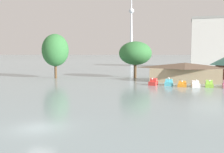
# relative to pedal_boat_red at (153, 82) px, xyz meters

# --- Properties ---
(ground_plane) EXTENTS (2000.00, 2000.00, 0.00)m
(ground_plane) POSITION_rel_pedal_boat_red_xyz_m (-5.83, -34.47, -0.57)
(ground_plane) COLOR gray
(pedal_boat_red) EXTENTS (1.81, 2.56, 1.59)m
(pedal_boat_red) POSITION_rel_pedal_boat_red_xyz_m (0.00, 0.00, 0.00)
(pedal_boat_red) COLOR red
(pedal_boat_red) RESTS_ON ground
(pedal_boat_cyan) EXTENTS (1.74, 2.49, 1.77)m
(pedal_boat_cyan) POSITION_rel_pedal_boat_red_xyz_m (3.18, 0.63, -0.04)
(pedal_boat_cyan) COLOR #4CB7CC
(pedal_boat_cyan) RESTS_ON ground
(pedal_boat_orange) EXTENTS (1.76, 2.65, 1.34)m
(pedal_boat_orange) POSITION_rel_pedal_boat_red_xyz_m (5.92, -0.76, -0.13)
(pedal_boat_orange) COLOR orange
(pedal_boat_orange) RESTS_ON ground
(pedal_boat_white) EXTENTS (1.80, 2.90, 1.57)m
(pedal_boat_white) POSITION_rel_pedal_boat_red_xyz_m (8.47, -0.56, -0.06)
(pedal_boat_white) COLOR white
(pedal_boat_white) RESTS_ON ground
(pedal_boat_lime) EXTENTS (1.52, 2.52, 1.52)m
(pedal_boat_lime) POSITION_rel_pedal_boat_red_xyz_m (11.10, -0.12, -0.04)
(pedal_boat_lime) COLOR #8CCC3F
(pedal_boat_lime) RESTS_ON ground
(boathouse) EXTENTS (16.95, 7.80, 4.49)m
(boathouse) POSITION_rel_pedal_boat_red_xyz_m (6.30, 8.27, 1.78)
(boathouse) COLOR tan
(boathouse) RESTS_ON ground
(shoreline_tree_tall_left) EXTENTS (7.04, 7.04, 11.78)m
(shoreline_tree_tall_left) POSITION_rel_pedal_boat_red_xyz_m (-26.95, 7.14, 6.93)
(shoreline_tree_tall_left) COLOR brown
(shoreline_tree_tall_left) RESTS_ON ground
(shoreline_tree_mid) EXTENTS (8.82, 8.82, 9.87)m
(shoreline_tree_mid) POSITION_rel_pedal_boat_red_xyz_m (-6.78, 14.23, 6.11)
(shoreline_tree_mid) COLOR brown
(shoreline_tree_mid) RESTS_ON ground
(background_building_block) EXTENTS (20.72, 13.66, 22.75)m
(background_building_block) POSITION_rel_pedal_boat_red_xyz_m (18.29, 72.52, 10.83)
(background_building_block) COLOR silver
(background_building_block) RESTS_ON ground
(distant_broadcast_tower) EXTENTS (8.42, 8.42, 158.92)m
(distant_broadcast_tower) POSITION_rel_pedal_boat_red_xyz_m (-85.73, 373.18, 65.49)
(distant_broadcast_tower) COLOR silver
(distant_broadcast_tower) RESTS_ON ground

